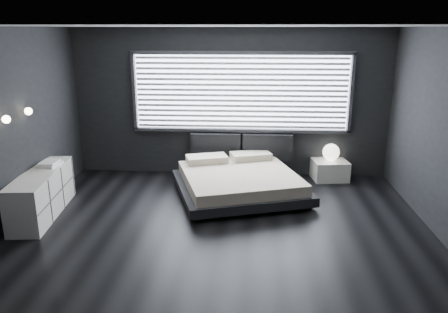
{
  "coord_description": "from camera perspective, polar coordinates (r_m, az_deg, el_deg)",
  "views": [
    {
      "loc": [
        0.42,
        -5.5,
        2.78
      ],
      "look_at": [
        0.0,
        0.85,
        0.9
      ],
      "focal_mm": 35.0,
      "sensor_mm": 36.0,
      "label": 1
    }
  ],
  "objects": [
    {
      "name": "room",
      "position": [
        5.68,
        -0.56,
        2.41
      ],
      "size": [
        6.04,
        6.0,
        2.8
      ],
      "color": "black",
      "rests_on": "ground"
    },
    {
      "name": "window",
      "position": [
        8.28,
        2.24,
        8.33
      ],
      "size": [
        4.14,
        0.09,
        1.52
      ],
      "color": "white",
      "rests_on": "ground"
    },
    {
      "name": "headboard",
      "position": [
        8.44,
        2.3,
        1.26
      ],
      "size": [
        1.96,
        0.16,
        0.52
      ],
      "color": "black",
      "rests_on": "ground"
    },
    {
      "name": "sconce_near",
      "position": [
        6.56,
        -26.59,
        4.36
      ],
      "size": [
        0.18,
        0.11,
        0.11
      ],
      "color": "silver",
      "rests_on": "ground"
    },
    {
      "name": "sconce_far",
      "position": [
        7.08,
        -24.21,
        5.42
      ],
      "size": [
        0.18,
        0.11,
        0.11
      ],
      "color": "silver",
      "rests_on": "ground"
    },
    {
      "name": "bed",
      "position": [
        7.53,
        1.96,
        -3.21
      ],
      "size": [
        2.56,
        2.49,
        0.53
      ],
      "color": "black",
      "rests_on": "ground"
    },
    {
      "name": "nightstand",
      "position": [
        8.54,
        13.64,
        -1.71
      ],
      "size": [
        0.7,
        0.61,
        0.37
      ],
      "primitive_type": "cube",
      "rotation": [
        0.0,
        0.0,
        0.13
      ],
      "color": "white",
      "rests_on": "ground"
    },
    {
      "name": "orb_lamp",
      "position": [
        8.48,
        13.81,
        0.57
      ],
      "size": [
        0.31,
        0.31,
        0.31
      ],
      "primitive_type": "sphere",
      "color": "white",
      "rests_on": "nightstand"
    },
    {
      "name": "dresser",
      "position": [
        7.27,
        -22.66,
        -4.47
      ],
      "size": [
        0.66,
        1.75,
        0.69
      ],
      "color": "white",
      "rests_on": "ground"
    },
    {
      "name": "book_stack",
      "position": [
        7.43,
        -21.83,
        -0.85
      ],
      "size": [
        0.31,
        0.39,
        0.08
      ],
      "color": "white",
      "rests_on": "dresser"
    }
  ]
}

